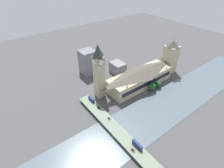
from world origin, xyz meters
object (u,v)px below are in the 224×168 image
at_px(car_southbound_lead, 133,150).
at_px(double_decker_bus_mid, 91,99).
at_px(parliament_hall, 140,77).
at_px(car_northbound_lead, 98,107).
at_px(double_decker_bus_lead, 137,145).
at_px(road_bridge, 119,133).
at_px(victoria_tower, 170,57).
at_px(clock_tower, 99,70).
at_px(car_northbound_tail, 109,118).

bearing_deg(car_southbound_lead, double_decker_bus_mid, -4.49).
bearing_deg(parliament_hall, car_northbound_lead, 96.67).
bearing_deg(double_decker_bus_lead, road_bridge, 7.30).
xyz_separation_m(parliament_hall, road_bridge, (-48.62, 74.96, -8.80)).
bearing_deg(road_bridge, double_decker_bus_lead, -172.70).
distance_m(parliament_hall, victoria_tower, 59.99).
height_order(clock_tower, car_northbound_tail, clock_tower).
bearing_deg(double_decker_bus_mid, car_northbound_tail, 178.93).
bearing_deg(double_decker_bus_mid, road_bridge, 176.63).
xyz_separation_m(victoria_tower, car_northbound_lead, (-8.46, 130.70, -19.15)).
height_order(parliament_hall, clock_tower, clock_tower).
relative_size(parliament_hall, car_northbound_lead, 19.58).
height_order(victoria_tower, car_southbound_lead, victoria_tower).
bearing_deg(car_northbound_tail, double_decker_bus_lead, -179.81).
bearing_deg(victoria_tower, car_northbound_lead, 93.71).
bearing_deg(car_northbound_lead, car_southbound_lead, 174.60).
distance_m(victoria_tower, car_northbound_lead, 132.37).
height_order(victoria_tower, car_northbound_tail, victoria_tower).
relative_size(victoria_tower, double_decker_bus_lead, 4.63).
bearing_deg(parliament_hall, road_bridge, 122.97).
height_order(double_decker_bus_lead, car_northbound_tail, double_decker_bus_lead).
bearing_deg(double_decker_bus_mid, double_decker_bus_lead, 179.61).
distance_m(parliament_hall, road_bridge, 89.78).
xyz_separation_m(parliament_hall, car_southbound_lead, (-70.48, 77.75, -7.27)).
height_order(car_northbound_lead, car_southbound_lead, car_southbound_lead).
height_order(parliament_hall, car_northbound_tail, parliament_hall).
distance_m(road_bridge, car_northbound_tail, 20.13).
distance_m(victoria_tower, car_northbound_tail, 135.65).
distance_m(clock_tower, road_bridge, 72.77).
xyz_separation_m(road_bridge, car_northbound_lead, (40.22, -3.07, 1.51)).
bearing_deg(road_bridge, clock_tower, -17.54).
bearing_deg(parliament_hall, car_northbound_tail, 111.65).
distance_m(victoria_tower, car_southbound_lead, 154.89).
bearing_deg(car_northbound_lead, double_decker_bus_mid, -0.70).
xyz_separation_m(victoria_tower, double_decker_bus_mid, (6.54, 130.52, -17.26)).
xyz_separation_m(double_decker_bus_lead, double_decker_bus_mid, (76.56, -0.52, -0.20)).
height_order(clock_tower, car_southbound_lead, clock_tower).
xyz_separation_m(road_bridge, double_decker_bus_mid, (55.22, -3.25, 3.39)).
relative_size(road_bridge, double_decker_bus_lead, 11.94).
relative_size(parliament_hall, car_northbound_tail, 23.46).
bearing_deg(double_decker_bus_lead, parliament_hall, -45.91).
xyz_separation_m(clock_tower, victoria_tower, (-13.21, -114.21, -12.22)).
height_order(road_bridge, double_decker_bus_lead, double_decker_bus_lead).
height_order(parliament_hall, double_decker_bus_lead, parliament_hall).
bearing_deg(road_bridge, double_decker_bus_mid, -3.37).
bearing_deg(parliament_hall, car_southbound_lead, 132.19).
distance_m(car_northbound_lead, car_southbound_lead, 62.35).
bearing_deg(double_decker_bus_lead, double_decker_bus_mid, -0.39).
bearing_deg(clock_tower, road_bridge, 162.46).
relative_size(double_decker_bus_mid, car_southbound_lead, 2.63).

